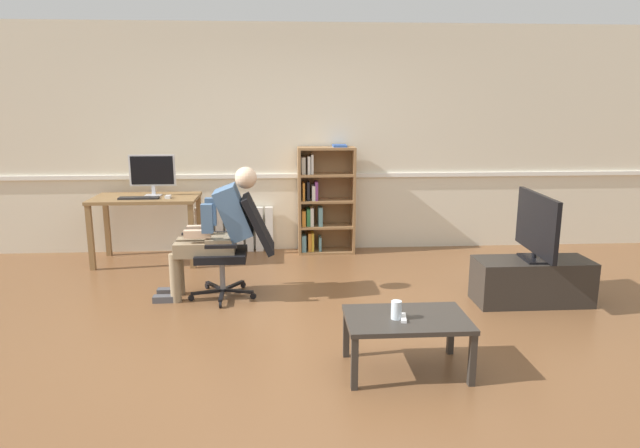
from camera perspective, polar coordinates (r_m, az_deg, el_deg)
name	(u,v)px	position (r m, az deg, el deg)	size (l,w,h in m)	color
ground_plane	(308,333)	(4.56, -1.20, -10.98)	(18.00, 18.00, 0.00)	brown
back_wall	(298,140)	(6.85, -2.27, 8.54)	(12.00, 0.13, 2.70)	beige
computer_desk	(146,206)	(6.62, -17.27, 1.73)	(1.16, 0.67, 0.76)	olive
imac_monitor	(152,172)	(6.62, -16.69, 5.09)	(0.51, 0.14, 0.47)	silver
keyboard	(139,198)	(6.48, -17.94, 2.54)	(0.43, 0.12, 0.02)	black
computer_mouse	(168,197)	(6.43, -15.20, 2.69)	(0.06, 0.10, 0.03)	white
bookshelf	(322,202)	(6.75, 0.20, 2.29)	(0.68, 0.29, 1.30)	olive
radiator	(235,229)	(6.92, -8.69, -0.55)	(0.94, 0.08, 0.55)	white
office_chair	(238,243)	(5.26, -8.32, -1.89)	(0.81, 0.61, 0.97)	black
person_seated	(217,229)	(5.24, -10.44, -0.54)	(0.98, 0.40, 1.23)	#937F60
tv_stand	(532,281)	(5.48, 20.75, -5.47)	(1.03, 0.41, 0.41)	#2D2823
tv_screen	(537,226)	(5.35, 21.19, -0.16)	(0.22, 0.87, 0.60)	black
coffee_table	(407,324)	(3.88, 8.81, -9.98)	(0.83, 0.53, 0.39)	#332D28
drinking_glass	(396,310)	(3.81, 7.77, -8.65)	(0.07, 0.07, 0.12)	silver
spare_remote	(403,318)	(3.82, 8.48, -9.42)	(0.04, 0.15, 0.02)	white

